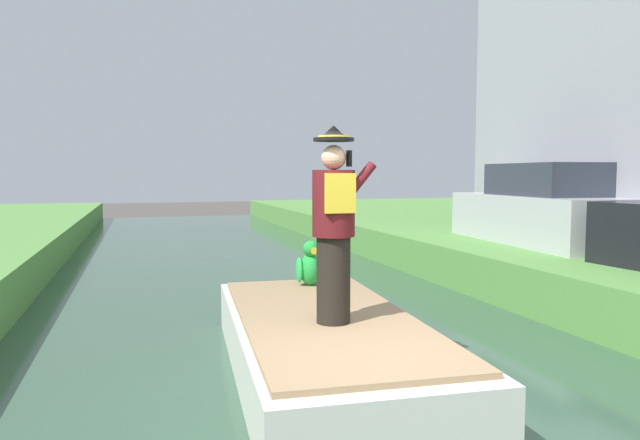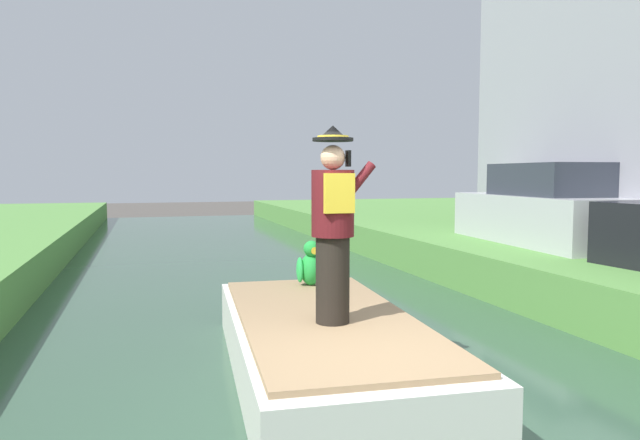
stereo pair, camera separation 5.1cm
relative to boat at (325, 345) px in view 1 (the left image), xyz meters
name	(u,v)px [view 1 (the left image)]	position (x,y,z in m)	size (l,w,h in m)	color
canal_water	(379,438)	(0.00, -1.38, -0.35)	(6.80, 48.00, 0.10)	#33513D
boat	(325,345)	(0.00, 0.00, 0.00)	(2.09, 4.32, 0.61)	silver
person_pirate	(334,225)	(-0.02, -0.32, 1.23)	(0.61, 0.42, 1.85)	black
parrot_plush	(310,266)	(0.29, 1.51, 0.55)	(0.36, 0.35, 0.57)	green
parked_car_silver	(543,210)	(5.54, 3.74, 1.04)	(1.97, 4.11, 1.50)	#B7B7BC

